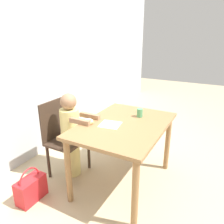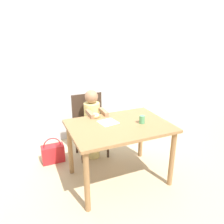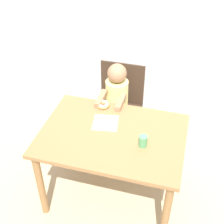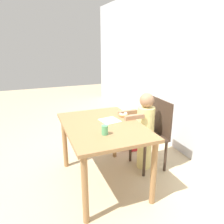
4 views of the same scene
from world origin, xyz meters
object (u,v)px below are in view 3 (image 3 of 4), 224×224
at_px(child_figure, 116,108).
at_px(cup, 143,141).
at_px(donut, 103,104).
at_px(chair, 119,105).
at_px(handbag, 71,122).

distance_m(child_figure, cup, 0.83).
relative_size(child_figure, donut, 9.01).
xyz_separation_m(chair, handbag, (-0.57, -0.02, -0.34)).
distance_m(chair, child_figure, 0.13).
height_order(handbag, cup, cup).
xyz_separation_m(child_figure, handbag, (-0.57, 0.10, -0.40)).
relative_size(chair, handbag, 2.43).
bearing_deg(cup, donut, 137.71).
bearing_deg(cup, handbag, 140.64).
distance_m(handbag, cup, 1.40).
height_order(donut, cup, cup).
bearing_deg(chair, handbag, -178.12).
relative_size(chair, donut, 8.06).
height_order(child_figure, cup, child_figure).
xyz_separation_m(child_figure, donut, (-0.05, -0.28, 0.23)).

